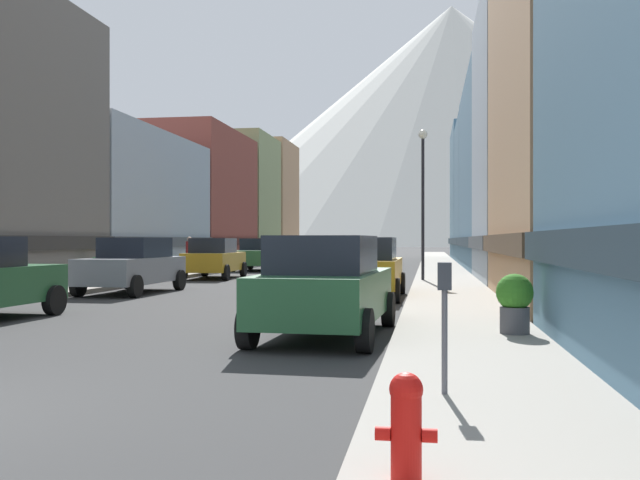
{
  "coord_description": "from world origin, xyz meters",
  "views": [
    {
      "loc": [
        5.6,
        -5.48,
        1.71
      ],
      "look_at": [
        -0.7,
        34.32,
        1.7
      ],
      "focal_mm": 38.89,
      "sensor_mm": 36.0,
      "label": 1
    }
  ],
  "objects_px": {
    "car_left_1": "(133,265)",
    "car_right_1": "(367,267)",
    "streetlamp_right": "(423,181)",
    "pedestrian_1": "(189,255)",
    "car_left_2": "(214,258)",
    "parking_meter_near": "(445,308)",
    "potted_plant_0": "(515,301)",
    "fire_hydrant_near": "(406,423)",
    "car_left_3": "(258,254)",
    "potted_plant_1": "(95,267)",
    "car_right_0": "(326,286)"
  },
  "relations": [
    {
      "from": "parking_meter_near",
      "to": "potted_plant_1",
      "type": "distance_m",
      "value": 21.76
    },
    {
      "from": "car_left_2",
      "to": "fire_hydrant_near",
      "type": "distance_m",
      "value": 26.66
    },
    {
      "from": "car_left_3",
      "to": "potted_plant_0",
      "type": "xyz_separation_m",
      "value": [
        10.8,
        -25.55,
        -0.21
      ]
    },
    {
      "from": "car_left_2",
      "to": "car_right_0",
      "type": "xyz_separation_m",
      "value": [
        7.59,
        -17.47,
        0.0
      ]
    },
    {
      "from": "car_left_3",
      "to": "potted_plant_1",
      "type": "relative_size",
      "value": 4.93
    },
    {
      "from": "parking_meter_near",
      "to": "potted_plant_0",
      "type": "distance_m",
      "value": 4.92
    },
    {
      "from": "car_right_1",
      "to": "parking_meter_near",
      "type": "distance_m",
      "value": 13.29
    },
    {
      "from": "parking_meter_near",
      "to": "car_left_1",
      "type": "bearing_deg",
      "value": 124.54
    },
    {
      "from": "parking_meter_near",
      "to": "pedestrian_1",
      "type": "height_order",
      "value": "pedestrian_1"
    },
    {
      "from": "fire_hydrant_near",
      "to": "car_right_1",
      "type": "bearing_deg",
      "value": 95.97
    },
    {
      "from": "car_right_0",
      "to": "car_left_3",
      "type": "bearing_deg",
      "value": 106.65
    },
    {
      "from": "potted_plant_0",
      "to": "potted_plant_1",
      "type": "relative_size",
      "value": 1.1
    },
    {
      "from": "streetlamp_right",
      "to": "car_right_1",
      "type": "bearing_deg",
      "value": -102.45
    },
    {
      "from": "car_left_3",
      "to": "parking_meter_near",
      "type": "xyz_separation_m",
      "value": [
        9.55,
        -30.3,
        0.11
      ]
    },
    {
      "from": "pedestrian_1",
      "to": "potted_plant_1",
      "type": "bearing_deg",
      "value": -95.11
    },
    {
      "from": "car_left_1",
      "to": "car_right_1",
      "type": "xyz_separation_m",
      "value": [
        7.6,
        -0.72,
        0.0
      ]
    },
    {
      "from": "car_right_0",
      "to": "parking_meter_near",
      "type": "height_order",
      "value": "car_right_0"
    },
    {
      "from": "potted_plant_0",
      "to": "streetlamp_right",
      "type": "distance_m",
      "value": 15.85
    },
    {
      "from": "potted_plant_1",
      "to": "car_left_3",
      "type": "bearing_deg",
      "value": 75.82
    },
    {
      "from": "car_right_1",
      "to": "potted_plant_1",
      "type": "xyz_separation_m",
      "value": [
        -10.8,
        4.48,
        -0.23
      ]
    },
    {
      "from": "fire_hydrant_near",
      "to": "potted_plant_0",
      "type": "xyz_separation_m",
      "value": [
        1.55,
        7.38,
        0.17
      ]
    },
    {
      "from": "car_right_0",
      "to": "fire_hydrant_near",
      "type": "xyz_separation_m",
      "value": [
        1.65,
        -7.53,
        -0.37
      ]
    },
    {
      "from": "fire_hydrant_near",
      "to": "parking_meter_near",
      "type": "height_order",
      "value": "parking_meter_near"
    },
    {
      "from": "car_right_1",
      "to": "streetlamp_right",
      "type": "bearing_deg",
      "value": 77.55
    },
    {
      "from": "parking_meter_near",
      "to": "pedestrian_1",
      "type": "bearing_deg",
      "value": 114.77
    },
    {
      "from": "car_right_0",
      "to": "pedestrian_1",
      "type": "relative_size",
      "value": 2.61
    },
    {
      "from": "car_right_0",
      "to": "car_right_1",
      "type": "bearing_deg",
      "value": 89.98
    },
    {
      "from": "car_left_3",
      "to": "car_right_1",
      "type": "bearing_deg",
      "value": -66.11
    },
    {
      "from": "car_left_2",
      "to": "pedestrian_1",
      "type": "relative_size",
      "value": 2.61
    },
    {
      "from": "potted_plant_1",
      "to": "potted_plant_0",
      "type": "bearing_deg",
      "value": -42.6
    },
    {
      "from": "car_right_0",
      "to": "streetlamp_right",
      "type": "bearing_deg",
      "value": 84.19
    },
    {
      "from": "potted_plant_1",
      "to": "streetlamp_right",
      "type": "xyz_separation_m",
      "value": [
        12.35,
        2.54,
        3.31
      ]
    },
    {
      "from": "car_right_0",
      "to": "potted_plant_0",
      "type": "relative_size",
      "value": 4.51
    },
    {
      "from": "potted_plant_1",
      "to": "car_left_2",
      "type": "bearing_deg",
      "value": 56.01
    },
    {
      "from": "car_left_1",
      "to": "potted_plant_0",
      "type": "xyz_separation_m",
      "value": [
        10.8,
        -9.12,
        -0.21
      ]
    },
    {
      "from": "car_right_1",
      "to": "potted_plant_0",
      "type": "xyz_separation_m",
      "value": [
        3.2,
        -8.4,
        -0.21
      ]
    },
    {
      "from": "potted_plant_1",
      "to": "streetlamp_right",
      "type": "distance_m",
      "value": 13.04
    },
    {
      "from": "car_right_1",
      "to": "potted_plant_0",
      "type": "relative_size",
      "value": 4.43
    },
    {
      "from": "parking_meter_near",
      "to": "pedestrian_1",
      "type": "xyz_separation_m",
      "value": [
        -12.0,
        26.01,
        -0.07
      ]
    },
    {
      "from": "potted_plant_1",
      "to": "pedestrian_1",
      "type": "xyz_separation_m",
      "value": [
        0.75,
        8.38,
        0.27
      ]
    },
    {
      "from": "fire_hydrant_near",
      "to": "potted_plant_0",
      "type": "height_order",
      "value": "potted_plant_0"
    },
    {
      "from": "car_right_1",
      "to": "potted_plant_1",
      "type": "distance_m",
      "value": 11.69
    },
    {
      "from": "car_right_1",
      "to": "car_left_2",
      "type": "bearing_deg",
      "value": 129.46
    },
    {
      "from": "car_left_3",
      "to": "streetlamp_right",
      "type": "xyz_separation_m",
      "value": [
        9.15,
        -10.13,
        3.09
      ]
    },
    {
      "from": "car_left_1",
      "to": "potted_plant_0",
      "type": "bearing_deg",
      "value": -40.18
    },
    {
      "from": "pedestrian_1",
      "to": "car_left_2",
      "type": "bearing_deg",
      "value": -55.95
    },
    {
      "from": "car_left_2",
      "to": "potted_plant_1",
      "type": "relative_size",
      "value": 4.96
    },
    {
      "from": "car_left_3",
      "to": "streetlamp_right",
      "type": "relative_size",
      "value": 0.76
    },
    {
      "from": "car_left_1",
      "to": "car_right_0",
      "type": "height_order",
      "value": "same"
    },
    {
      "from": "fire_hydrant_near",
      "to": "streetlamp_right",
      "type": "bearing_deg",
      "value": 90.25
    }
  ]
}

